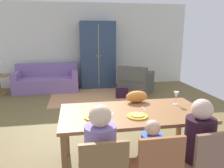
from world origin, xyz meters
TOP-DOWN VIEW (x-y plane):
  - ground_plane at (0.00, 0.47)m, footprint 6.49×6.14m
  - back_wall at (0.00, 3.59)m, footprint 6.49×0.10m
  - dining_table at (0.11, -1.29)m, footprint 1.85×0.95m
  - plate_near_man at (-0.39, -1.41)m, footprint 0.25×0.25m
  - pizza_near_man at (-0.39, -1.41)m, footprint 0.17×0.17m
  - plate_near_child at (0.11, -1.47)m, footprint 0.25×0.25m
  - pizza_near_child at (0.11, -1.47)m, footprint 0.17×0.17m
  - wine_glass at (0.78, -1.11)m, footprint 0.07×0.07m
  - fork at (-0.16, -1.34)m, footprint 0.06×0.15m
  - knife at (0.28, -1.19)m, footprint 0.02×0.17m
  - person_man at (-0.39, -1.94)m, footprint 0.30×0.40m
  - person_child at (0.11, -1.95)m, footprint 0.22×0.29m
  - dining_chair_woman at (0.63, -2.12)m, footprint 0.45×0.45m
  - person_woman at (0.62, -1.94)m, footprint 0.30×0.41m
  - cat at (0.26, -0.91)m, footprint 0.33×0.18m
  - area_rug at (0.01, 2.12)m, footprint 2.60×1.80m
  - couch at (-1.46, 2.98)m, footprint 1.88×0.86m
  - armchair at (1.17, 2.28)m, footprint 1.20×1.20m
  - armoire at (0.15, 3.20)m, footprint 1.10×0.59m
  - handbag at (0.65, 1.82)m, footprint 0.32×0.16m

SIDE VIEW (x-z plane):
  - ground_plane at x=0.00m, z-range -0.02..0.00m
  - area_rug at x=0.01m, z-range 0.00..0.01m
  - handbag at x=0.65m, z-range 0.00..0.26m
  - couch at x=-1.46m, z-range -0.11..0.71m
  - armchair at x=1.17m, z-range -0.09..0.73m
  - person_child at x=0.11m, z-range -0.03..0.89m
  - dining_chair_woman at x=0.63m, z-range 0.06..0.93m
  - person_man at x=-0.39m, z-range -0.04..1.07m
  - person_woman at x=0.62m, z-range -0.04..1.07m
  - dining_table at x=0.11m, z-range 0.31..1.07m
  - fork at x=-0.16m, z-range 0.76..0.77m
  - knife at x=0.28m, z-range 0.76..0.77m
  - plate_near_man at x=-0.39m, z-range 0.76..0.78m
  - plate_near_child at x=0.11m, z-range 0.76..0.78m
  - pizza_near_man at x=-0.39m, z-range 0.78..0.79m
  - pizza_near_child at x=0.11m, z-range 0.78..0.79m
  - cat at x=0.26m, z-range 0.76..0.93m
  - wine_glass at x=0.78m, z-range 0.80..0.99m
  - armoire at x=0.15m, z-range 0.00..2.10m
  - back_wall at x=0.00m, z-range 0.00..2.70m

